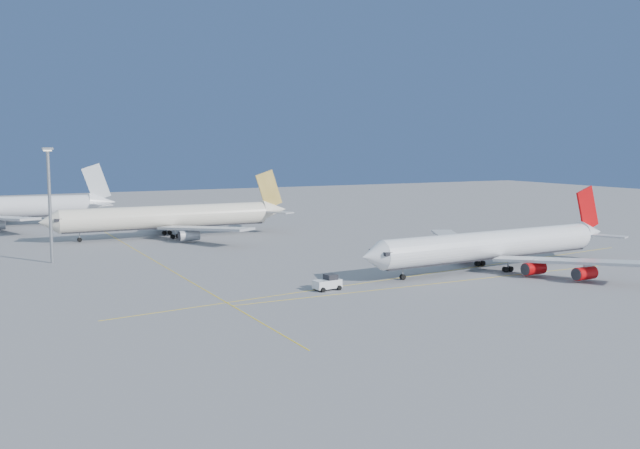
{
  "coord_description": "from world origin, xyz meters",
  "views": [
    {
      "loc": [
        -75.79,
        -112.44,
        23.99
      ],
      "look_at": [
        -7.44,
        20.74,
        7.0
      ],
      "focal_mm": 40.0,
      "sensor_mm": 36.0,
      "label": 1
    }
  ],
  "objects_px": {
    "airliner_virgin": "(496,245)",
    "light_mast": "(49,195)",
    "airliner_etihad": "(172,217)",
    "pushback_tug": "(328,283)"
  },
  "relations": [
    {
      "from": "airliner_virgin",
      "to": "light_mast",
      "type": "distance_m",
      "value": 88.87
    },
    {
      "from": "airliner_etihad",
      "to": "light_mast",
      "type": "relative_size",
      "value": 2.79
    },
    {
      "from": "pushback_tug",
      "to": "light_mast",
      "type": "xyz_separation_m",
      "value": [
        -37.2,
        49.21,
        12.54
      ]
    },
    {
      "from": "airliner_virgin",
      "to": "light_mast",
      "type": "relative_size",
      "value": 2.66
    },
    {
      "from": "pushback_tug",
      "to": "light_mast",
      "type": "relative_size",
      "value": 0.2
    },
    {
      "from": "light_mast",
      "to": "airliner_etihad",
      "type": "bearing_deg",
      "value": 41.63
    },
    {
      "from": "airliner_virgin",
      "to": "light_mast",
      "type": "height_order",
      "value": "light_mast"
    },
    {
      "from": "airliner_virgin",
      "to": "pushback_tug",
      "type": "bearing_deg",
      "value": -178.96
    },
    {
      "from": "airliner_virgin",
      "to": "pushback_tug",
      "type": "relative_size",
      "value": 13.0
    },
    {
      "from": "airliner_etihad",
      "to": "pushback_tug",
      "type": "distance_m",
      "value": 78.73
    }
  ]
}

